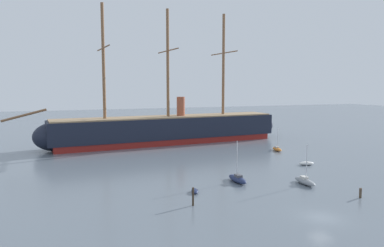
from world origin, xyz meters
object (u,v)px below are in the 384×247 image
dinghy_distant_centre (176,138)px  mooring_piling_nearest (193,197)px  sailboat_foreground_right (305,181)px  mooring_piling_left_pair (360,193)px  dinghy_mid_right (306,163)px  sailboat_alongside_stern (277,149)px  tall_ship (168,129)px  sailboat_near_centre (238,179)px  motorboat_far_left (58,148)px  dinghy_foreground_left (195,191)px

dinghy_distant_centre → mooring_piling_nearest: 56.85m
sailboat_foreground_right → mooring_piling_left_pair: 8.60m
dinghy_mid_right → sailboat_alongside_stern: size_ratio=0.59×
tall_ship → dinghy_mid_right: (17.06, -34.43, -3.41)m
dinghy_mid_right → dinghy_distant_centre: (-12.85, 40.46, -0.07)m
sailboat_near_centre → sailboat_alongside_stern: bearing=44.7°
tall_ship → mooring_piling_left_pair: tall_ship is taller
dinghy_distant_centre → mooring_piling_left_pair: bearing=-83.6°
dinghy_mid_right → motorboat_far_left: 55.29m
sailboat_near_centre → motorboat_far_left: 47.33m
dinghy_foreground_left → dinghy_mid_right: 27.82m
sailboat_near_centre → mooring_piling_left_pair: bearing=-47.4°
motorboat_far_left → dinghy_distant_centre: bearing=13.2°
sailboat_foreground_right → mooring_piling_left_pair: (2.71, -8.16, 0.15)m
sailboat_foreground_right → dinghy_mid_right: 14.12m
sailboat_near_centre → mooring_piling_nearest: 13.14m
dinghy_foreground_left → motorboat_far_left: (-18.05, 42.20, 0.23)m
sailboat_alongside_stern → motorboat_far_left: bearing=159.1°
dinghy_foreground_left → dinghy_distant_centre: bearing=74.9°
motorboat_far_left → dinghy_distant_centre: 32.33m
mooring_piling_left_pair → sailboat_near_centre: bearing=132.6°
dinghy_foreground_left → tall_ship: bearing=78.1°
motorboat_far_left → mooring_piling_nearest: mooring_piling_nearest is taller
dinghy_mid_right → mooring_piling_left_pair: 20.11m
motorboat_far_left → sailboat_foreground_right: bearing=-51.2°
tall_ship → mooring_piling_left_pair: bearing=-78.5°
sailboat_foreground_right → mooring_piling_left_pair: bearing=-71.6°
sailboat_foreground_right → dinghy_mid_right: bearing=51.1°
sailboat_near_centre → motorboat_far_left: size_ratio=1.82×
sailboat_foreground_right → dinghy_distant_centre: size_ratio=2.53×
sailboat_alongside_stern → dinghy_mid_right: bearing=-102.8°
dinghy_foreground_left → sailboat_foreground_right: bearing=-6.0°
dinghy_mid_right → sailboat_alongside_stern: 15.21m
tall_ship → sailboat_foreground_right: bearing=-79.8°
motorboat_far_left → dinghy_distant_centre: motorboat_far_left is taller
sailboat_foreground_right → motorboat_far_left: 56.53m
motorboat_far_left → mooring_piling_left_pair: bearing=-53.8°
tall_ship → sailboat_foreground_right: (8.19, -45.40, -3.23)m
dinghy_mid_right → dinghy_distant_centre: bearing=107.6°
mooring_piling_nearest → mooring_piling_left_pair: (22.28, -4.93, -0.50)m
tall_ship → sailboat_near_centre: (-0.93, -40.70, -3.20)m
dinghy_mid_right → motorboat_far_left: size_ratio=0.86×
sailboat_alongside_stern → motorboat_far_left: (-47.68, 18.22, 0.04)m
tall_ship → dinghy_foreground_left: 44.67m
dinghy_foreground_left → motorboat_far_left: bearing=113.2°
sailboat_alongside_stern → sailboat_foreground_right: bearing=-115.4°
motorboat_far_left → mooring_piling_left_pair: (38.16, -52.19, 0.18)m
tall_ship → mooring_piling_nearest: tall_ship is taller
sailboat_alongside_stern → sailboat_near_centre: bearing=-135.3°
dinghy_distant_centre → mooring_piling_left_pair: mooring_piling_left_pair is taller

